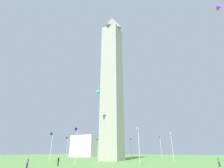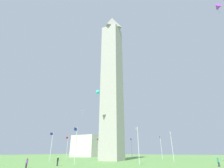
{
  "view_description": "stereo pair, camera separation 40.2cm",
  "coord_description": "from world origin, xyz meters",
  "px_view_note": "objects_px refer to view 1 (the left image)",
  "views": [
    {
      "loc": [
        48.96,
        23.95,
        2.54
      ],
      "look_at": [
        0.0,
        0.0,
        25.34
      ],
      "focal_mm": 26.02,
      "sensor_mm": 36.0,
      "label": 1
    },
    {
      "loc": [
        48.79,
        24.31,
        2.54
      ],
      "look_at": [
        0.0,
        0.0,
        25.34
      ],
      "focal_mm": 26.02,
      "sensor_mm": 36.0,
      "label": 2
    }
  ],
  "objects_px": {
    "person_black_shirt": "(58,161)",
    "obelisk_monument": "(112,76)",
    "flagpole_n": "(76,143)",
    "person_teal_shirt": "(219,162)",
    "flagpole_nw": "(51,145)",
    "flagpole_e": "(172,145)",
    "flagpole_s": "(131,147)",
    "distant_building": "(90,146)",
    "person_purple_shirt": "(27,163)",
    "kite_white_diamond": "(83,111)",
    "flagpole_w": "(67,147)",
    "kite_cyan_delta": "(97,92)",
    "flagpole_se": "(161,146)",
    "kite_purple_delta": "(218,8)",
    "flagpole_sw": "(98,147)",
    "flagpole_ne": "(139,143)"
  },
  "relations": [
    {
      "from": "person_black_shirt",
      "to": "obelisk_monument",
      "type": "bearing_deg",
      "value": -16.98
    },
    {
      "from": "flagpole_n",
      "to": "person_teal_shirt",
      "type": "distance_m",
      "value": 28.37
    },
    {
      "from": "flagpole_nw",
      "to": "person_teal_shirt",
      "type": "height_order",
      "value": "flagpole_nw"
    },
    {
      "from": "flagpole_e",
      "to": "person_black_shirt",
      "type": "distance_m",
      "value": 29.23
    },
    {
      "from": "flagpole_s",
      "to": "distant_building",
      "type": "xyz_separation_m",
      "value": [
        -16.34,
        -30.61,
        1.2
      ]
    },
    {
      "from": "person_purple_shirt",
      "to": "kite_white_diamond",
      "type": "bearing_deg",
      "value": 32.85
    },
    {
      "from": "flagpole_e",
      "to": "person_black_shirt",
      "type": "bearing_deg",
      "value": -40.47
    },
    {
      "from": "flagpole_w",
      "to": "flagpole_nw",
      "type": "relative_size",
      "value": 1.0
    },
    {
      "from": "flagpole_e",
      "to": "kite_cyan_delta",
      "type": "distance_m",
      "value": 25.59
    },
    {
      "from": "flagpole_e",
      "to": "flagpole_se",
      "type": "xyz_separation_m",
      "value": [
        -12.72,
        -5.27,
        0.0
      ]
    },
    {
      "from": "flagpole_s",
      "to": "kite_purple_delta",
      "type": "relative_size",
      "value": 2.76
    },
    {
      "from": "flagpole_sw",
      "to": "person_black_shirt",
      "type": "bearing_deg",
      "value": 18.84
    },
    {
      "from": "flagpole_e",
      "to": "flagpole_se",
      "type": "bearing_deg",
      "value": -157.5
    },
    {
      "from": "flagpole_se",
      "to": "person_teal_shirt",
      "type": "bearing_deg",
      "value": 31.92
    },
    {
      "from": "flagpole_w",
      "to": "person_purple_shirt",
      "type": "bearing_deg",
      "value": 29.66
    },
    {
      "from": "obelisk_monument",
      "to": "person_purple_shirt",
      "type": "height_order",
      "value": "obelisk_monument"
    },
    {
      "from": "flagpole_n",
      "to": "flagpole_nw",
      "type": "bearing_deg",
      "value": -112.5
    },
    {
      "from": "kite_cyan_delta",
      "to": "distant_building",
      "type": "distance_m",
      "value": 54.55
    },
    {
      "from": "flagpole_e",
      "to": "person_black_shirt",
      "type": "relative_size",
      "value": 4.52
    },
    {
      "from": "flagpole_ne",
      "to": "flagpole_sw",
      "type": "bearing_deg",
      "value": -135.0
    },
    {
      "from": "flagpole_s",
      "to": "person_teal_shirt",
      "type": "distance_m",
      "value": 39.39
    },
    {
      "from": "flagpole_sw",
      "to": "distant_building",
      "type": "bearing_deg",
      "value": -140.4
    },
    {
      "from": "flagpole_e",
      "to": "flagpole_nw",
      "type": "height_order",
      "value": "same"
    },
    {
      "from": "flagpole_n",
      "to": "flagpole_ne",
      "type": "relative_size",
      "value": 1.0
    },
    {
      "from": "person_teal_shirt",
      "to": "kite_purple_delta",
      "type": "height_order",
      "value": "kite_purple_delta"
    },
    {
      "from": "flagpole_nw",
      "to": "person_black_shirt",
      "type": "height_order",
      "value": "flagpole_nw"
    },
    {
      "from": "flagpole_e",
      "to": "person_teal_shirt",
      "type": "bearing_deg",
      "value": 41.31
    },
    {
      "from": "flagpole_w",
      "to": "person_black_shirt",
      "type": "bearing_deg",
      "value": 37.83
    },
    {
      "from": "kite_purple_delta",
      "to": "flagpole_nw",
      "type": "bearing_deg",
      "value": -89.4
    },
    {
      "from": "flagpole_s",
      "to": "flagpole_nw",
      "type": "xyz_separation_m",
      "value": [
        30.72,
        -12.72,
        0.0
      ]
    },
    {
      "from": "flagpole_sw",
      "to": "distant_building",
      "type": "distance_m",
      "value": 28.07
    },
    {
      "from": "flagpole_n",
      "to": "kite_white_diamond",
      "type": "height_order",
      "value": "kite_white_diamond"
    },
    {
      "from": "kite_white_diamond",
      "to": "kite_cyan_delta",
      "type": "xyz_separation_m",
      "value": [
        -3.48,
        2.2,
        6.2
      ]
    },
    {
      "from": "flagpole_nw",
      "to": "kite_cyan_delta",
      "type": "xyz_separation_m",
      "value": [
        -3.65,
        12.11,
        15.05
      ]
    },
    {
      "from": "flagpole_se",
      "to": "person_purple_shirt",
      "type": "distance_m",
      "value": 43.51
    },
    {
      "from": "flagpole_e",
      "to": "flagpole_sw",
      "type": "bearing_deg",
      "value": -112.5
    },
    {
      "from": "person_black_shirt",
      "to": "person_purple_shirt",
      "type": "distance_m",
      "value": 6.1
    },
    {
      "from": "flagpole_w",
      "to": "person_teal_shirt",
      "type": "relative_size",
      "value": 4.72
    },
    {
      "from": "flagpole_sw",
      "to": "flagpole_nw",
      "type": "bearing_deg",
      "value": -0.0
    },
    {
      "from": "flagpole_sw",
      "to": "flagpole_nw",
      "type": "xyz_separation_m",
      "value": [
        25.45,
        -0.0,
        0.0
      ]
    },
    {
      "from": "flagpole_ne",
      "to": "kite_cyan_delta",
      "type": "bearing_deg",
      "value": -105.31
    },
    {
      "from": "flagpole_w",
      "to": "kite_white_diamond",
      "type": "bearing_deg",
      "value": 50.43
    },
    {
      "from": "person_purple_shirt",
      "to": "kite_purple_delta",
      "type": "bearing_deg",
      "value": -36.37
    },
    {
      "from": "flagpole_n",
      "to": "flagpole_nw",
      "type": "distance_m",
      "value": 13.77
    },
    {
      "from": "flagpole_w",
      "to": "person_black_shirt",
      "type": "distance_m",
      "value": 28.16
    },
    {
      "from": "kite_white_diamond",
      "to": "person_purple_shirt",
      "type": "bearing_deg",
      "value": 2.93
    },
    {
      "from": "obelisk_monument",
      "to": "flagpole_s",
      "type": "height_order",
      "value": "obelisk_monument"
    },
    {
      "from": "flagpole_ne",
      "to": "kite_cyan_delta",
      "type": "xyz_separation_m",
      "value": [
        -3.65,
        -13.33,
        15.05
      ]
    },
    {
      "from": "flagpole_sw",
      "to": "flagpole_w",
      "type": "distance_m",
      "value": 13.77
    },
    {
      "from": "flagpole_nw",
      "to": "person_purple_shirt",
      "type": "height_order",
      "value": "flagpole_nw"
    }
  ]
}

